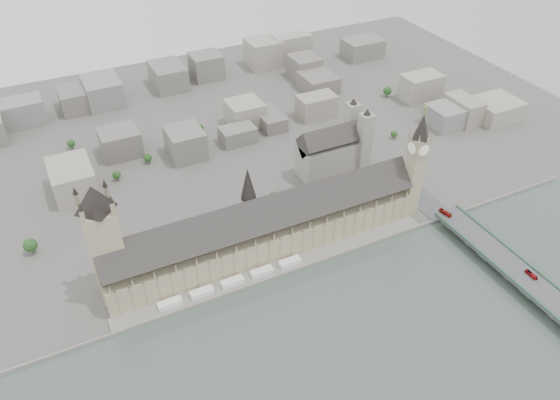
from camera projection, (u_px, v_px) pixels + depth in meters
name	position (u px, v px, depth m)	size (l,w,h in m)	color
ground	(275.00, 264.00, 443.54)	(900.00, 900.00, 0.00)	#595651
embankment_wall	(283.00, 274.00, 431.91)	(600.00, 1.50, 3.00)	gray
river_terrace	(279.00, 269.00, 437.57)	(270.00, 15.00, 2.00)	gray
terrace_tents	(232.00, 282.00, 422.02)	(118.00, 7.00, 4.00)	white
palace_of_westminster	(264.00, 229.00, 443.90)	(265.00, 40.73, 55.44)	tan
elizabeth_tower	(417.00, 158.00, 462.80)	(17.00, 17.00, 107.50)	tan
victoria_tower	(103.00, 238.00, 385.78)	(30.00, 30.00, 100.00)	tan
central_tower	(248.00, 193.00, 423.61)	(13.00, 13.00, 48.00)	gray
westminster_bridge	(505.00, 265.00, 434.99)	(25.00, 325.00, 10.25)	#474749
bridge_parapets	(552.00, 298.00, 399.74)	(25.00, 235.00, 1.15)	#315941
westminster_abbey	(334.00, 150.00, 535.38)	(68.00, 36.00, 64.00)	gray
city_skyline_inland	(179.00, 114.00, 607.18)	(720.00, 360.00, 38.00)	gray
park_trees	(235.00, 218.00, 478.37)	(110.00, 30.00, 15.00)	#224719
red_bus_north	(445.00, 213.00, 477.65)	(2.89, 12.37, 3.44)	maroon
red_bus_south	(531.00, 274.00, 417.46)	(2.51, 10.71, 2.98)	#AC1517
car_silver	(535.00, 278.00, 415.62)	(1.35, 3.89, 1.28)	gray
car_approach	(402.00, 168.00, 534.90)	(2.13, 5.23, 1.52)	gray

